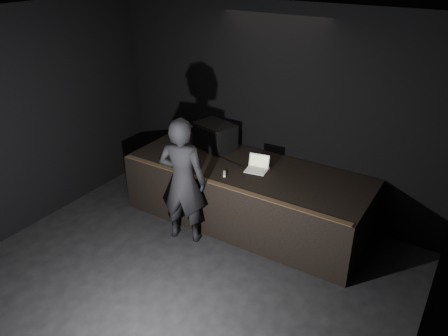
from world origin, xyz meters
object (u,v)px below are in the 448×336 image
stage_riser (247,194)px  person (183,181)px  stage_monitor (215,136)px  beer_can (174,160)px  laptop (257,166)px

stage_riser → person: person is taller
stage_monitor → person: 1.39m
stage_monitor → stage_riser: bearing=-8.6°
stage_riser → beer_can: 1.34m
stage_monitor → person: (0.29, -1.34, -0.20)m
stage_riser → beer_can: bearing=-153.6°
stage_riser → stage_monitor: (-0.88, 0.39, 0.73)m
beer_can → stage_riser: bearing=26.4°
beer_can → person: (0.48, -0.42, -0.06)m
laptop → stage_riser: bearing=-179.4°
person → stage_riser: bearing=-137.5°
stage_riser → stage_monitor: stage_monitor is taller
stage_riser → laptop: (0.17, 0.03, 0.56)m
stage_riser → beer_can: beer_can is taller
stage_monitor → beer_can: size_ratio=4.86×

